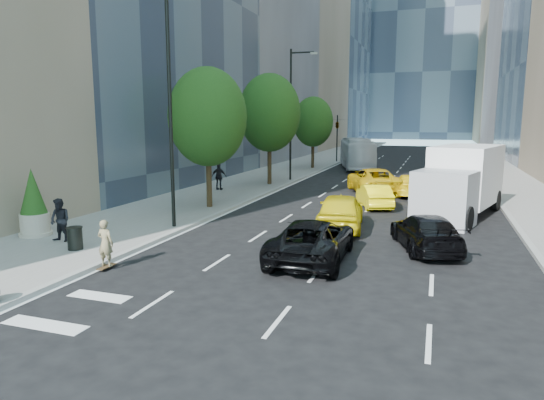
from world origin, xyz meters
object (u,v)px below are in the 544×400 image
at_px(skateboarder, 106,246).
at_px(black_sedan_lincoln, 312,240).
at_px(trash_can, 75,239).
at_px(black_sedan_mercedes, 426,232).
at_px(planter_shrub, 33,204).
at_px(box_truck, 461,181).
at_px(city_bus, 357,153).

height_order(skateboarder, black_sedan_lincoln, skateboarder).
xyz_separation_m(black_sedan_lincoln, trash_can, (-8.41, -1.97, -0.17)).
bearing_deg(black_sedan_mercedes, planter_shrub, -4.31).
height_order(black_sedan_mercedes, trash_can, black_sedan_mercedes).
bearing_deg(box_truck, trash_can, -121.80).
bearing_deg(skateboarder, city_bus, -93.43).
relative_size(black_sedan_lincoln, black_sedan_mercedes, 1.12).
distance_m(skateboarder, city_bus, 36.04).
height_order(black_sedan_mercedes, box_truck, box_truck).
distance_m(skateboarder, black_sedan_mercedes, 11.45).
relative_size(skateboarder, city_bus, 0.14).
bearing_deg(black_sedan_lincoln, city_bus, -85.72).
distance_m(box_truck, trash_can, 18.10).
xyz_separation_m(black_sedan_lincoln, planter_shrub, (-11.50, -0.71, 0.74)).
relative_size(skateboarder, planter_shrub, 0.56).
bearing_deg(trash_can, planter_shrub, 157.73).
bearing_deg(black_sedan_mercedes, skateboarder, 14.18).
relative_size(city_bus, trash_can, 13.50).
xyz_separation_m(skateboarder, city_bus, (2.40, 35.96, 0.73)).
bearing_deg(city_bus, black_sedan_mercedes, -90.84).
relative_size(black_sedan_lincoln, city_bus, 0.48).
bearing_deg(planter_shrub, city_bus, 76.87).
bearing_deg(box_truck, city_bus, 128.02).
height_order(skateboarder, black_sedan_mercedes, skateboarder).
bearing_deg(city_bus, trash_can, -112.41).
height_order(skateboarder, city_bus, city_bus).
distance_m(box_truck, planter_shrub, 19.77).
relative_size(box_truck, trash_can, 9.77).
xyz_separation_m(black_sedan_lincoln, box_truck, (5.14, 9.97, 1.07)).
relative_size(skateboarder, black_sedan_lincoln, 0.30).
bearing_deg(planter_shrub, black_sedan_lincoln, 3.51).
bearing_deg(planter_shrub, black_sedan_mercedes, 12.66).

